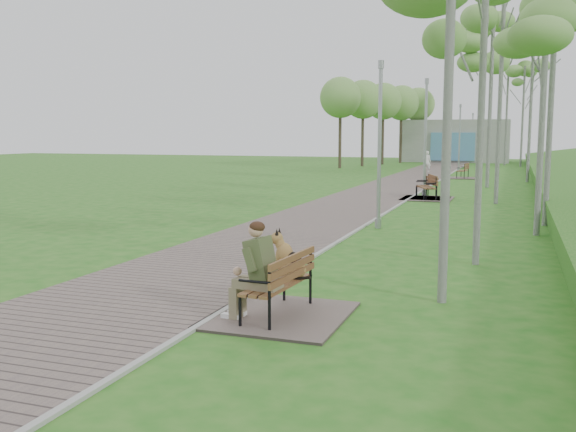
% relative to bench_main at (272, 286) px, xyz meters
% --- Properties ---
extents(ground, '(120.00, 120.00, 0.00)m').
position_rel_bench_main_xyz_m(ground, '(-0.78, 4.51, -0.48)').
color(ground, '#226818').
rests_on(ground, ground).
extents(walkway, '(3.50, 67.00, 0.04)m').
position_rel_bench_main_xyz_m(walkway, '(-2.53, 26.01, -0.46)').
color(walkway, '#685854').
rests_on(walkway, ground).
extents(kerb, '(0.10, 67.00, 0.05)m').
position_rel_bench_main_xyz_m(kerb, '(-0.78, 26.01, -0.45)').
color(kerb, '#999993').
rests_on(kerb, ground).
extents(building_north, '(10.00, 5.20, 4.00)m').
position_rel_bench_main_xyz_m(building_north, '(-2.28, 55.48, 1.52)').
color(building_north, '#9E9E99').
rests_on(building_north, ground).
extents(bench_main, '(1.94, 2.15, 1.69)m').
position_rel_bench_main_xyz_m(bench_main, '(0.00, 0.00, 0.00)').
color(bench_main, '#685854').
rests_on(bench_main, ground).
extents(bench_second, '(2.04, 2.26, 1.25)m').
position_rel_bench_main_xyz_m(bench_second, '(-0.14, 18.21, -0.24)').
color(bench_second, '#685854').
rests_on(bench_second, ground).
extents(bench_third, '(1.85, 2.06, 1.14)m').
position_rel_bench_main_xyz_m(bench_third, '(-0.16, 18.44, -0.27)').
color(bench_third, '#685854').
rests_on(bench_third, ground).
extents(bench_far, '(1.87, 2.08, 1.15)m').
position_rel_bench_main_xyz_m(bench_far, '(0.30, 31.61, -0.26)').
color(bench_far, '#685854').
rests_on(bench_far, ground).
extents(lamp_post_near, '(0.18, 0.18, 4.72)m').
position_rel_bench_main_xyz_m(lamp_post_near, '(-0.35, 9.42, 1.73)').
color(lamp_post_near, '#97999E').
rests_on(lamp_post_near, ground).
extents(lamp_post_second, '(0.19, 0.19, 5.02)m').
position_rel_bench_main_xyz_m(lamp_post_second, '(-0.38, 19.36, 1.87)').
color(lamp_post_second, '#97999E').
rests_on(lamp_post_second, ground).
extents(lamp_post_third, '(0.18, 0.18, 4.77)m').
position_rel_bench_main_xyz_m(lamp_post_third, '(-0.52, 38.57, 1.75)').
color(lamp_post_third, '#97999E').
rests_on(lamp_post_third, ground).
extents(lamp_post_far, '(0.18, 0.18, 4.60)m').
position_rel_bench_main_xyz_m(lamp_post_far, '(-0.60, 53.74, 1.67)').
color(lamp_post_far, '#97999E').
rests_on(lamp_post_far, ground).
extents(pedestrian_near, '(0.58, 0.41, 1.51)m').
position_rel_bench_main_xyz_m(pedestrian_near, '(-2.54, 36.88, 0.28)').
color(pedestrian_near, white).
rests_on(pedestrian_near, ground).
extents(birch_mid_c, '(2.92, 2.92, 9.81)m').
position_rel_bench_main_xyz_m(birch_mid_c, '(1.99, 25.17, 7.22)').
color(birch_mid_c, silver).
rests_on(birch_mid_c, ground).
extents(birch_far_a, '(2.21, 2.21, 9.13)m').
position_rel_bench_main_xyz_m(birch_far_a, '(3.96, 29.68, 6.69)').
color(birch_far_a, silver).
rests_on(birch_far_a, ground).
extents(birch_far_b, '(2.75, 2.75, 10.43)m').
position_rel_bench_main_xyz_m(birch_far_b, '(1.01, 34.92, 7.72)').
color(birch_far_b, silver).
rests_on(birch_far_b, ground).
extents(birch_distant_a, '(2.81, 2.81, 11.17)m').
position_rel_bench_main_xyz_m(birch_distant_a, '(2.42, 49.37, 8.29)').
color(birch_distant_a, silver).
rests_on(birch_distant_a, ground).
extents(birch_distant_b, '(2.28, 2.28, 8.45)m').
position_rel_bench_main_xyz_m(birch_distant_b, '(3.69, 47.45, 6.16)').
color(birch_distant_b, silver).
rests_on(birch_distant_b, ground).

